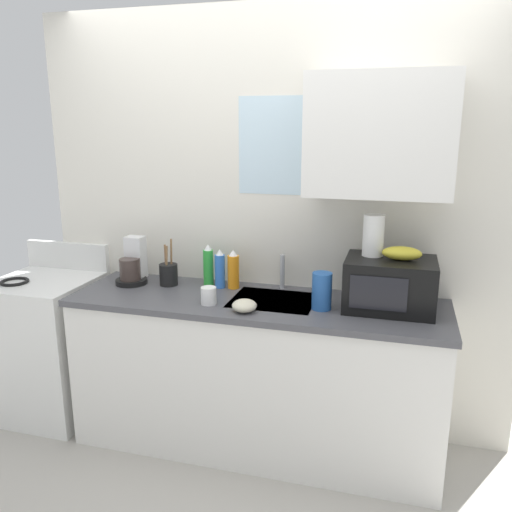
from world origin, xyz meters
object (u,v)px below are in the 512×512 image
paper_towel_roll (373,235)px  mug_white (209,296)px  dish_soap_bottle_orange (233,270)px  utensil_crock (169,274)px  stove_range (49,345)px  small_bowl (244,306)px  dish_soap_bottle_blue (220,270)px  banana_bunch (402,253)px  dish_soap_bottle_green (208,266)px  cereal_canister (322,291)px  coffee_maker (133,266)px  microwave (390,284)px

paper_towel_roll → mug_white: bearing=-164.0°
dish_soap_bottle_orange → utensil_crock: 0.40m
stove_range → small_bowl: stove_range is taller
utensil_crock → small_bowl: utensil_crock is taller
dish_soap_bottle_orange → dish_soap_bottle_blue: bearing=-171.8°
banana_bunch → utensil_crock: 1.37m
banana_bunch → dish_soap_bottle_green: 1.13m
dish_soap_bottle_orange → cereal_canister: dish_soap_bottle_orange is taller
coffee_maker → cereal_canister: (1.18, -0.16, -0.01)m
cereal_canister → small_bowl: size_ratio=1.52×
paper_towel_roll → dish_soap_bottle_green: 1.00m
banana_bunch → utensil_crock: bearing=177.0°
dish_soap_bottle_green → cereal_canister: dish_soap_bottle_green is taller
paper_towel_roll → mug_white: paper_towel_roll is taller
microwave → dish_soap_bottle_green: bearing=173.2°
paper_towel_roll → dish_soap_bottle_orange: bearing=175.1°
dish_soap_bottle_orange → banana_bunch: bearing=-7.1°
coffee_maker → small_bowl: (0.81, -0.31, -0.07)m
coffee_maker → dish_soap_bottle_blue: (0.55, 0.05, 0.01)m
banana_bunch → utensil_crock: size_ratio=0.70×
paper_towel_roll → small_bowl: size_ratio=1.69×
stove_range → banana_bunch: (2.15, 0.05, 0.75)m
stove_range → small_bowl: (1.39, -0.20, 0.47)m
banana_bunch → coffee_maker: size_ratio=0.71×
mug_white → cereal_canister: bearing=8.5°
stove_range → mug_white: (1.17, -0.14, 0.49)m
cereal_canister → small_bowl: 0.41m
dish_soap_bottle_orange → dish_soap_bottle_green: dish_soap_bottle_green is taller
dish_soap_bottle_green → utensil_crock: bearing=-166.8°
coffee_maker → cereal_canister: 1.20m
stove_range → paper_towel_roll: (2.00, 0.10, 0.82)m
dish_soap_bottle_orange → dish_soap_bottle_green: bearing=177.7°
cereal_canister → banana_bunch: bearing=14.4°
dish_soap_bottle_orange → paper_towel_roll: bearing=-4.9°
stove_range → utensil_crock: size_ratio=3.76×
banana_bunch → dish_soap_bottle_blue: (-1.03, 0.11, -0.19)m
banana_bunch → mug_white: banana_bunch is taller
dish_soap_bottle_blue → dish_soap_bottle_orange: bearing=8.2°
utensil_crock → microwave: bearing=-3.2°
utensil_crock → mug_white: bearing=-36.2°
microwave → cereal_canister: (-0.34, -0.10, -0.04)m
stove_range → paper_towel_roll: 2.17m
stove_range → dish_soap_bottle_green: (1.05, 0.17, 0.56)m
microwave → cereal_canister: size_ratio=2.33×
banana_bunch → dish_soap_bottle_blue: banana_bunch is taller
cereal_canister → mug_white: size_ratio=2.08×
dish_soap_bottle_green → cereal_canister: size_ratio=1.29×
banana_bunch → dish_soap_bottle_orange: 0.98m
paper_towel_roll → dish_soap_bottle_green: paper_towel_roll is taller
banana_bunch → dish_soap_bottle_green: bearing=173.6°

